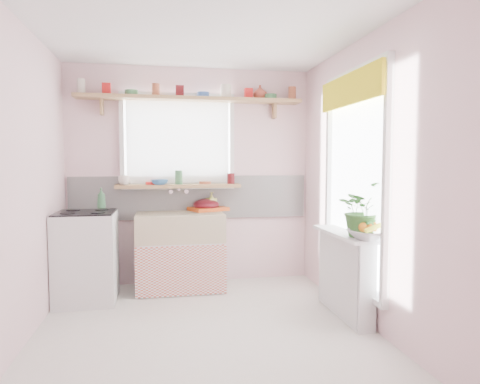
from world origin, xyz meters
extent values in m
plane|color=silver|center=(0.00, 0.00, 0.00)|extent=(3.20, 3.20, 0.00)
plane|color=white|center=(0.00, 0.00, 2.50)|extent=(3.20, 3.20, 0.00)
plane|color=silver|center=(0.00, 1.60, 1.25)|extent=(2.80, 0.00, 2.80)
plane|color=silver|center=(0.00, -1.60, 1.25)|extent=(2.80, 0.00, 2.80)
plane|color=silver|center=(-1.40, 0.00, 1.25)|extent=(0.00, 3.20, 3.20)
plane|color=silver|center=(1.40, 0.00, 1.25)|extent=(0.00, 3.20, 3.20)
cube|color=white|center=(0.00, 1.59, 1.00)|extent=(2.74, 0.03, 0.50)
cube|color=pink|center=(0.00, 1.58, 0.80)|extent=(2.74, 0.02, 0.12)
cube|color=white|center=(-0.15, 1.60, 1.65)|extent=(1.20, 0.01, 1.00)
cube|color=white|center=(-0.15, 1.53, 1.65)|extent=(1.15, 0.02, 0.95)
cube|color=white|center=(1.40, 0.20, 1.25)|extent=(0.01, 1.10, 1.90)
cube|color=yellow|center=(1.31, 0.20, 2.06)|extent=(0.03, 1.20, 0.28)
cube|color=white|center=(-0.15, 1.30, 0.28)|extent=(0.85, 0.55, 0.55)
cube|color=#CE503C|center=(-0.15, 1.02, 0.28)|extent=(0.95, 0.02, 0.53)
cube|color=beige|center=(-0.15, 1.30, 0.70)|extent=(0.95, 0.55, 0.30)
cylinder|color=silver|center=(-0.15, 1.55, 1.10)|extent=(0.03, 0.22, 0.03)
cube|color=white|center=(-1.10, 1.05, 0.45)|extent=(0.58, 0.58, 0.90)
cube|color=black|center=(-1.10, 1.05, 0.91)|extent=(0.56, 0.56, 0.02)
cylinder|color=black|center=(-1.24, 0.91, 0.92)|extent=(0.14, 0.14, 0.01)
cylinder|color=black|center=(-0.96, 0.91, 0.92)|extent=(0.14, 0.14, 0.01)
cylinder|color=black|center=(-1.24, 1.19, 0.92)|extent=(0.14, 0.14, 0.01)
cylinder|color=black|center=(-0.96, 1.19, 0.92)|extent=(0.14, 0.14, 0.01)
cube|color=white|center=(1.30, 0.20, 0.38)|extent=(0.15, 0.90, 0.75)
cube|color=white|center=(1.27, 0.20, 0.76)|extent=(0.22, 0.95, 0.03)
cube|color=tan|center=(-0.15, 1.48, 1.14)|extent=(1.40, 0.22, 0.04)
cube|color=tan|center=(0.00, 1.47, 2.12)|extent=(2.52, 0.24, 0.04)
cylinder|color=silver|center=(-1.18, 1.47, 2.20)|extent=(0.11, 0.11, 0.12)
cylinder|color=red|center=(-0.92, 1.47, 2.20)|extent=(0.11, 0.11, 0.12)
cylinder|color=#3F7F4C|center=(-0.66, 1.47, 2.17)|extent=(0.11, 0.11, 0.06)
cylinder|color=#A55133|center=(-0.39, 1.47, 2.20)|extent=(0.11, 0.11, 0.12)
cylinder|color=#590F14|center=(-0.13, 1.47, 2.20)|extent=(0.11, 0.11, 0.12)
cylinder|color=#3359A5|center=(0.13, 1.47, 2.17)|extent=(0.11, 0.11, 0.06)
cylinder|color=silver|center=(0.39, 1.47, 2.20)|extent=(0.11, 0.11, 0.12)
cylinder|color=red|center=(0.66, 1.47, 2.20)|extent=(0.11, 0.11, 0.12)
cylinder|color=#3F7F4C|center=(0.92, 1.47, 2.17)|extent=(0.11, 0.11, 0.06)
cylinder|color=#A55133|center=(1.18, 1.47, 2.20)|extent=(0.11, 0.11, 0.12)
cylinder|color=silver|center=(-0.77, 1.48, 1.22)|extent=(0.11, 0.11, 0.12)
cylinder|color=red|center=(-0.46, 1.48, 1.22)|extent=(0.11, 0.11, 0.12)
cylinder|color=#3F7F4C|center=(-0.15, 1.48, 1.19)|extent=(0.11, 0.11, 0.06)
cylinder|color=#A55133|center=(0.16, 1.48, 1.22)|extent=(0.11, 0.11, 0.12)
cylinder|color=#590F14|center=(0.47, 1.48, 1.22)|extent=(0.11, 0.11, 0.12)
cube|color=#DE4F13|center=(0.19, 1.50, 0.87)|extent=(0.49, 0.43, 0.04)
ellipsoid|color=#5A0F19|center=(0.16, 1.50, 0.92)|extent=(0.37, 0.37, 0.14)
imported|color=#326327|center=(1.33, -0.05, 1.01)|extent=(0.52, 0.48, 0.47)
imported|color=silver|center=(1.33, -0.20, 0.82)|extent=(0.41, 0.41, 0.08)
imported|color=#2E702D|center=(1.33, -0.20, 0.87)|extent=(0.12, 0.10, 0.19)
imported|color=#D0D75F|center=(0.22, 1.50, 0.96)|extent=(0.13, 0.13, 0.21)
imported|color=white|center=(-0.75, 1.42, 1.21)|extent=(0.13, 0.13, 0.10)
imported|color=#3267A3|center=(-0.36, 1.42, 1.19)|extent=(0.21, 0.21, 0.06)
imported|color=#AD4835|center=(0.81, 1.53, 2.23)|extent=(0.19, 0.19, 0.17)
imported|color=#428552|center=(-0.97, 1.27, 1.03)|extent=(0.10, 0.10, 0.23)
sphere|color=orange|center=(1.33, -0.20, 0.88)|extent=(0.08, 0.08, 0.08)
sphere|color=orange|center=(1.39, -0.17, 0.88)|extent=(0.08, 0.08, 0.08)
sphere|color=orange|center=(1.28, -0.18, 0.88)|extent=(0.08, 0.08, 0.08)
cylinder|color=#F8F536|center=(1.35, -0.25, 0.89)|extent=(0.18, 0.04, 0.10)
camera|label=1|loc=(-0.36, -3.42, 1.41)|focal=32.00mm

